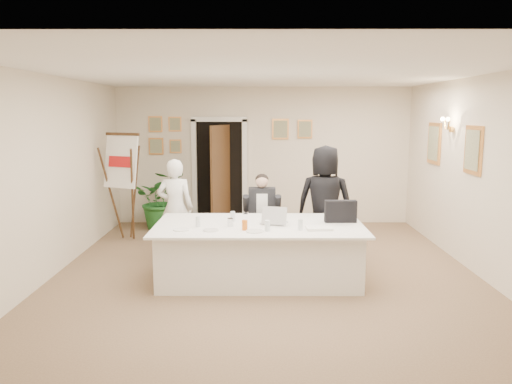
{
  "coord_description": "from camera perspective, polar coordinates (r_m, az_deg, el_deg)",
  "views": [
    {
      "loc": [
        -0.12,
        -6.76,
        2.28
      ],
      "look_at": [
        -0.14,
        0.6,
        1.11
      ],
      "focal_mm": 35.0,
      "sensor_mm": 36.0,
      "label": 1
    }
  ],
  "objects": [
    {
      "name": "laptop",
      "position": [
        6.83,
        2.06,
        -2.49
      ],
      "size": [
        0.43,
        0.44,
        0.28
      ],
      "primitive_type": null,
      "rotation": [
        0.0,
        0.0,
        -0.28
      ],
      "color": "#B7BABC",
      "rests_on": "conference_table"
    },
    {
      "name": "wall_left",
      "position": [
        7.4,
        -22.75,
        1.52
      ],
      "size": [
        0.1,
        7.0,
        2.8
      ],
      "primitive_type": "cube",
      "color": "beige",
      "rests_on": "floor"
    },
    {
      "name": "steel_jug",
      "position": [
        6.69,
        -2.95,
        -3.48
      ],
      "size": [
        0.09,
        0.09,
        0.11
      ],
      "primitive_type": "cylinder",
      "rotation": [
        0.0,
        0.0,
        -0.1
      ],
      "color": "silver",
      "rests_on": "conference_table"
    },
    {
      "name": "seated_man",
      "position": [
        7.9,
        0.68,
        -2.68
      ],
      "size": [
        0.62,
        0.65,
        1.35
      ],
      "primitive_type": null,
      "rotation": [
        0.0,
        0.0,
        0.06
      ],
      "color": "black",
      "rests_on": "floor"
    },
    {
      "name": "standing_woman",
      "position": [
        7.86,
        7.86,
        -1.19
      ],
      "size": [
        0.99,
        0.76,
        1.79
      ],
      "primitive_type": "imported",
      "rotation": [
        0.0,
        0.0,
        2.9
      ],
      "color": "black",
      "rests_on": "floor"
    },
    {
      "name": "potted_palm",
      "position": [
        10.01,
        -10.67,
        -0.87
      ],
      "size": [
        1.17,
        1.05,
        1.16
      ],
      "primitive_type": "imported",
      "rotation": [
        0.0,
        0.0,
        0.15
      ],
      "color": "#1F5F22",
      "rests_on": "floor"
    },
    {
      "name": "plate_near",
      "position": [
        6.39,
        -0.14,
        -4.5
      ],
      "size": [
        0.29,
        0.29,
        0.01
      ],
      "primitive_type": "cylinder",
      "rotation": [
        0.0,
        0.0,
        0.27
      ],
      "color": "white",
      "rests_on": "conference_table"
    },
    {
      "name": "glass_a",
      "position": [
        6.7,
        -6.65,
        -3.38
      ],
      "size": [
        0.07,
        0.07,
        0.14
      ],
      "primitive_type": "cylinder",
      "rotation": [
        0.0,
        0.0,
        -0.18
      ],
      "color": "silver",
      "rests_on": "conference_table"
    },
    {
      "name": "glass_c",
      "position": [
        6.5,
        5.09,
        -3.74
      ],
      "size": [
        0.07,
        0.07,
        0.14
      ],
      "primitive_type": "cylinder",
      "rotation": [
        0.0,
        0.0,
        0.16
      ],
      "color": "silver",
      "rests_on": "conference_table"
    },
    {
      "name": "standing_man",
      "position": [
        8.03,
        -9.21,
        -1.81
      ],
      "size": [
        0.57,
        0.38,
        1.57
      ],
      "primitive_type": "imported",
      "rotation": [
        0.0,
        0.0,
        3.14
      ],
      "color": "white",
      "rests_on": "floor"
    },
    {
      "name": "laptop_bag",
      "position": [
        7.01,
        9.64,
        -2.19
      ],
      "size": [
        0.44,
        0.14,
        0.31
      ],
      "primitive_type": "cube",
      "rotation": [
        0.0,
        0.0,
        0.04
      ],
      "color": "black",
      "rests_on": "conference_table"
    },
    {
      "name": "glass_b",
      "position": [
        6.42,
        1.31,
        -3.86
      ],
      "size": [
        0.08,
        0.08,
        0.14
      ],
      "primitive_type": "cylinder",
      "rotation": [
        0.0,
        0.0,
        0.15
      ],
      "color": "silver",
      "rests_on": "conference_table"
    },
    {
      "name": "plate_mid",
      "position": [
        6.47,
        -5.19,
        -4.36
      ],
      "size": [
        0.25,
        0.25,
        0.01
      ],
      "primitive_type": "cylinder",
      "rotation": [
        0.0,
        0.0,
        0.3
      ],
      "color": "white",
      "rests_on": "conference_table"
    },
    {
      "name": "pictures_right_wall",
      "position": [
        8.56,
        21.41,
        4.88
      ],
      "size": [
        0.06,
        2.2,
        0.8
      ],
      "primitive_type": null,
      "color": "#E79C4F",
      "rests_on": "wall_right"
    },
    {
      "name": "wall_sconce",
      "position": [
        8.52,
        21.11,
        7.24
      ],
      "size": [
        0.2,
        0.3,
        0.24
      ],
      "primitive_type": null,
      "color": "gold",
      "rests_on": "wall_right"
    },
    {
      "name": "wall_front",
      "position": [
        3.38,
        2.2,
        -6.05
      ],
      "size": [
        6.0,
        0.1,
        2.8
      ],
      "primitive_type": "cube",
      "color": "beige",
      "rests_on": "floor"
    },
    {
      "name": "pictures_back_wall",
      "position": [
        10.26,
        -3.67,
        6.63
      ],
      "size": [
        3.4,
        0.06,
        0.8
      ],
      "primitive_type": null,
      "color": "#E79C4F",
      "rests_on": "wall_back"
    },
    {
      "name": "wall_back",
      "position": [
        10.3,
        0.83,
        4.15
      ],
      "size": [
        6.0,
        0.1,
        2.8
      ],
      "primitive_type": "cube",
      "color": "beige",
      "rests_on": "floor"
    },
    {
      "name": "doorway",
      "position": [
        10.19,
        -4.14,
        2.05
      ],
      "size": [
        1.14,
        0.86,
        2.2
      ],
      "color": "black",
      "rests_on": "floor"
    },
    {
      "name": "conference_table",
      "position": [
        6.91,
        0.35,
        -6.79
      ],
      "size": [
        2.83,
        1.51,
        0.78
      ],
      "color": "white",
      "rests_on": "floor"
    },
    {
      "name": "oj_glass",
      "position": [
        6.47,
        -1.3,
        -3.81
      ],
      "size": [
        0.09,
        0.09,
        0.13
      ],
      "primitive_type": "cylinder",
      "rotation": [
        0.0,
        0.0,
        0.34
      ],
      "color": "#D86212",
      "rests_on": "conference_table"
    },
    {
      "name": "paper_stack",
      "position": [
        6.57,
        7.23,
        -4.12
      ],
      "size": [
        0.35,
        0.25,
        0.03
      ],
      "primitive_type": "cube",
      "rotation": [
        0.0,
        0.0,
        0.05
      ],
      "color": "white",
      "rests_on": "conference_table"
    },
    {
      "name": "wall_right",
      "position": [
        7.5,
        24.76,
        1.48
      ],
      "size": [
        0.1,
        7.0,
        2.8
      ],
      "primitive_type": "cube",
      "color": "beige",
      "rests_on": "floor"
    },
    {
      "name": "flip_chart",
      "position": [
        9.24,
        -14.65,
        0.01
      ],
      "size": [
        0.68,
        0.53,
        1.89
      ],
      "color": "#3C2813",
      "rests_on": "floor"
    },
    {
      "name": "ceiling",
      "position": [
        6.78,
        1.2,
        13.45
      ],
      "size": [
        6.0,
        7.0,
        0.02
      ],
      "primitive_type": "cube",
      "color": "white",
      "rests_on": "wall_back"
    },
    {
      "name": "floor",
      "position": [
        7.14,
        1.13,
        -9.58
      ],
      "size": [
        7.0,
        7.0,
        0.0
      ],
      "primitive_type": "plane",
      "color": "brown",
      "rests_on": "ground"
    },
    {
      "name": "glass_d",
      "position": [
        7.0,
        -2.68,
        -2.8
      ],
      "size": [
        0.08,
        0.08,
        0.14
      ],
      "primitive_type": "cylinder",
      "rotation": [
        0.0,
        0.0,
        -0.21
      ],
      "color": "silver",
      "rests_on": "conference_table"
    },
    {
      "name": "plate_left",
      "position": [
        6.54,
        -8.53,
        -4.28
      ],
      "size": [
        0.25,
        0.25,
        0.01
      ],
      "primitive_type": "cylinder",
      "rotation": [
        0.0,
        0.0,
        0.21
      ],
      "color": "white",
      "rests_on": "conference_table"
    }
  ]
}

